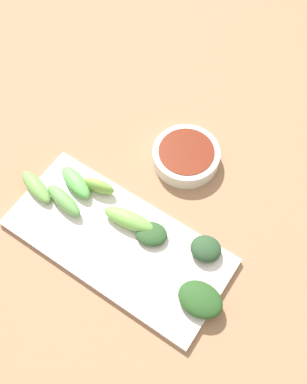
% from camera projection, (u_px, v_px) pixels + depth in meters
% --- Properties ---
extents(tabletop, '(2.10, 2.10, 0.02)m').
position_uv_depth(tabletop, '(146.00, 203.00, 0.85)').
color(tabletop, '#966D4E').
rests_on(tabletop, ground).
extents(sauce_bowl, '(0.13, 0.13, 0.03)m').
position_uv_depth(sauce_bowl, '(186.00, 156.00, 0.86)').
color(sauce_bowl, silver).
rests_on(sauce_bowl, tabletop).
extents(serving_plate, '(0.18, 0.39, 0.01)m').
position_uv_depth(serving_plate, '(118.00, 242.00, 0.79)').
color(serving_plate, silver).
rests_on(serving_plate, tabletop).
extents(broccoli_stalk_0, '(0.04, 0.09, 0.03)m').
position_uv_depth(broccoli_stalk_0, '(64.00, 201.00, 0.81)').
color(broccoli_stalk_0, '#629E4E').
rests_on(broccoli_stalk_0, serving_plate).
extents(broccoli_stalk_1, '(0.06, 0.09, 0.03)m').
position_uv_depth(broccoli_stalk_1, '(76.00, 182.00, 0.83)').
color(broccoli_stalk_1, '#60B452').
rests_on(broccoli_stalk_1, serving_plate).
extents(broccoli_stalk_2, '(0.05, 0.09, 0.02)m').
position_uv_depth(broccoli_stalk_2, '(36.00, 187.00, 0.82)').
color(broccoli_stalk_2, '#689E48').
rests_on(broccoli_stalk_2, serving_plate).
extents(broccoli_leafy_3, '(0.06, 0.08, 0.02)m').
position_uv_depth(broccoli_leafy_3, '(200.00, 299.00, 0.72)').
color(broccoli_leafy_3, '#264C1F').
rests_on(broccoli_leafy_3, serving_plate).
extents(broccoli_stalk_4, '(0.03, 0.06, 0.03)m').
position_uv_depth(broccoli_stalk_4, '(98.00, 186.00, 0.82)').
color(broccoli_stalk_4, '#77A63E').
rests_on(broccoli_stalk_4, serving_plate).
extents(broccoli_stalk_5, '(0.05, 0.10, 0.03)m').
position_uv_depth(broccoli_stalk_5, '(129.00, 220.00, 0.79)').
color(broccoli_stalk_5, '#71B14A').
rests_on(broccoli_stalk_5, serving_plate).
extents(broccoli_leafy_6, '(0.06, 0.07, 0.02)m').
position_uv_depth(broccoli_leafy_6, '(151.00, 234.00, 0.78)').
color(broccoli_leafy_6, '#2A4D25').
rests_on(broccoli_leafy_6, serving_plate).
extents(broccoli_leafy_7, '(0.06, 0.06, 0.03)m').
position_uv_depth(broccoli_leafy_7, '(206.00, 249.00, 0.76)').
color(broccoli_leafy_7, '#274528').
rests_on(broccoli_leafy_7, serving_plate).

